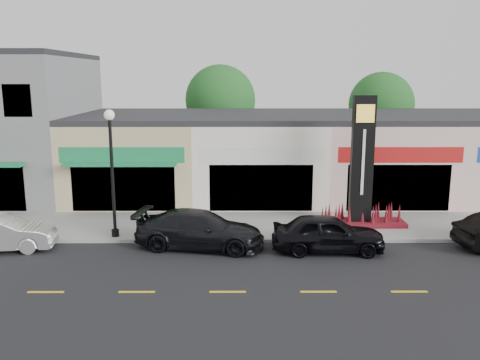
{
  "coord_description": "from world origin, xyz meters",
  "views": [
    {
      "loc": [
        -2.63,
        -18.64,
        6.99
      ],
      "look_at": [
        -2.58,
        4.0,
        2.33
      ],
      "focal_mm": 38.0,
      "sensor_mm": 36.0,
      "label": 1
    }
  ],
  "objects_px": {
    "pylon_sign": "(361,180)",
    "car_dark_sedan": "(200,230)",
    "lamp_west_near": "(112,161)",
    "car_black_sedan": "(328,233)"
  },
  "relations": [
    {
      "from": "pylon_sign",
      "to": "car_dark_sedan",
      "type": "bearing_deg",
      "value": -159.23
    },
    {
      "from": "lamp_west_near",
      "to": "car_dark_sedan",
      "type": "distance_m",
      "value": 4.75
    },
    {
      "from": "car_dark_sedan",
      "to": "car_black_sedan",
      "type": "xyz_separation_m",
      "value": [
        5.2,
        -0.5,
        -0.01
      ]
    },
    {
      "from": "pylon_sign",
      "to": "car_dark_sedan",
      "type": "relative_size",
      "value": 1.13
    },
    {
      "from": "lamp_west_near",
      "to": "car_black_sedan",
      "type": "xyz_separation_m",
      "value": [
        8.96,
        -1.55,
        -2.71
      ]
    },
    {
      "from": "car_dark_sedan",
      "to": "pylon_sign",
      "type": "bearing_deg",
      "value": -59.48
    },
    {
      "from": "car_dark_sedan",
      "to": "car_black_sedan",
      "type": "height_order",
      "value": "car_dark_sedan"
    },
    {
      "from": "car_dark_sedan",
      "to": "car_black_sedan",
      "type": "bearing_deg",
      "value": -85.76
    },
    {
      "from": "lamp_west_near",
      "to": "car_dark_sedan",
      "type": "bearing_deg",
      "value": -15.59
    },
    {
      "from": "lamp_west_near",
      "to": "pylon_sign",
      "type": "relative_size",
      "value": 0.91
    }
  ]
}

